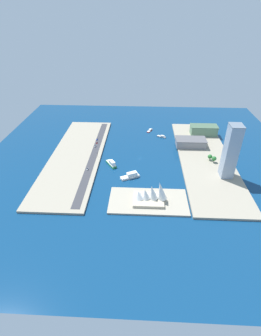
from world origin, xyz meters
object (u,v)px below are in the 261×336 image
at_px(ferry_green_doubledeck, 111,163).
at_px(van_white, 87,169).
at_px(ferry_white_commuter, 131,176).
at_px(terminal_long_green, 204,130).
at_px(warehouse_low_gray, 191,142).
at_px(sedan_silver, 95,146).
at_px(hatchback_blue, 97,139).
at_px(pickup_red, 97,143).
at_px(tugboat_red, 150,130).
at_px(traffic_light_waterfront, 97,154).
at_px(tower_tall_glass, 231,152).
at_px(opera_landmark, 151,195).
at_px(yacht_sleek_gray, 162,136).

xyz_separation_m(ferry_green_doubledeck, van_white, (29.20, 16.32, 0.61)).
xyz_separation_m(ferry_white_commuter, terminal_long_green, (-112.88, -127.61, 7.43)).
height_order(warehouse_low_gray, sedan_silver, warehouse_low_gray).
height_order(hatchback_blue, pickup_red, hatchback_blue).
bearing_deg(ferry_white_commuter, tugboat_red, -100.33).
bearing_deg(tugboat_red, warehouse_low_gray, 136.33).
bearing_deg(traffic_light_waterfront, tower_tall_glass, 166.99).
height_order(terminal_long_green, tower_tall_glass, tower_tall_glass).
height_order(tugboat_red, sedan_silver, sedan_silver).
height_order(warehouse_low_gray, opera_landmark, opera_landmark).
bearing_deg(sedan_silver, van_white, 90.41).
height_order(ferry_white_commuter, warehouse_low_gray, warehouse_low_gray).
bearing_deg(traffic_light_waterfront, yacht_sleek_gray, -141.65).
distance_m(ferry_green_doubledeck, van_white, 33.46).
distance_m(tugboat_red, ferry_white_commuter, 144.45).
bearing_deg(ferry_green_doubledeck, van_white, 29.21).
bearing_deg(tower_tall_glass, opera_landmark, 29.23).
bearing_deg(hatchback_blue, warehouse_low_gray, 174.75).
xyz_separation_m(tugboat_red, hatchback_blue, (83.85, 43.95, 2.47)).
distance_m(yacht_sleek_gray, ferry_white_commuter, 126.25).
bearing_deg(hatchback_blue, ferry_white_commuter, 120.56).
xyz_separation_m(ferry_white_commuter, opera_landmark, (-23.62, 46.07, 7.13)).
height_order(ferry_white_commuter, hatchback_blue, ferry_white_commuter).
height_order(van_white, hatchback_blue, hatchback_blue).
relative_size(tower_tall_glass, pickup_red, 15.66).
height_order(tugboat_red, opera_landmark, opera_landmark).
bearing_deg(tugboat_red, tower_tall_glass, 123.95).
relative_size(hatchback_blue, sedan_silver, 1.04).
xyz_separation_m(ferry_white_commuter, pickup_red, (56.34, -86.60, 0.82)).
distance_m(sedan_silver, opera_landmark, 144.76).
relative_size(terminal_long_green, warehouse_low_gray, 0.97).
xyz_separation_m(terminal_long_green, hatchback_blue, (170.82, 29.46, -6.58)).
distance_m(ferry_green_doubledeck, traffic_light_waterfront, 27.63).
distance_m(terminal_long_green, opera_landmark, 195.27).
height_order(ferry_white_commuter, sedan_silver, ferry_white_commuter).
distance_m(ferry_green_doubledeck, tower_tall_glass, 149.60).
distance_m(warehouse_low_gray, van_white, 160.09).
xyz_separation_m(tugboat_red, yacht_sleek_gray, (-18.68, 23.99, 0.28)).
bearing_deg(tugboat_red, traffic_light_waterfront, 52.72).
height_order(van_white, opera_landmark, opera_landmark).
distance_m(hatchback_blue, traffic_light_waterfront, 54.50).
bearing_deg(sedan_silver, tower_tall_glass, 158.68).
xyz_separation_m(van_white, traffic_light_waterfront, (-7.90, -33.48, 3.40)).
bearing_deg(sedan_silver, warehouse_low_gray, -175.69).
bearing_deg(ferry_green_doubledeck, sedan_silver, -57.62).
xyz_separation_m(terminal_long_green, tower_tall_glass, (-4.41, 121.26, 26.08)).
height_order(van_white, traffic_light_waterfront, traffic_light_waterfront).
relative_size(pickup_red, traffic_light_waterfront, 0.66).
distance_m(tugboat_red, terminal_long_green, 88.63).
height_order(van_white, pickup_red, van_white).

